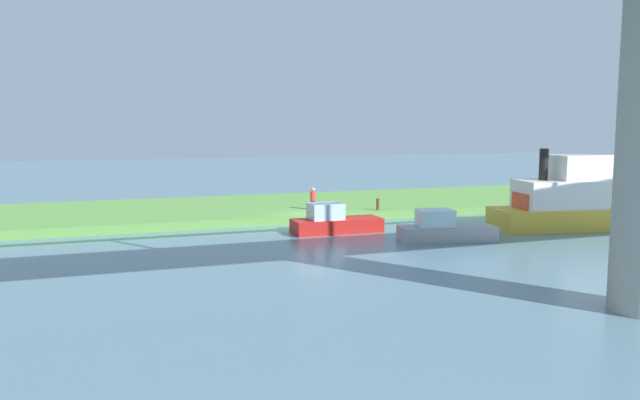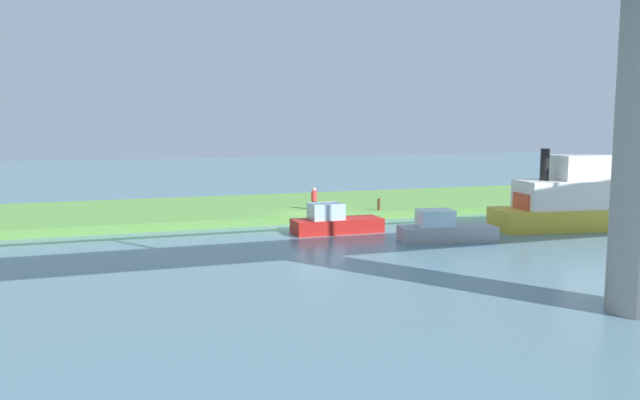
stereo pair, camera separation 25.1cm
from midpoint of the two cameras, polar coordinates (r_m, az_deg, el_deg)
The scene contains 8 objects.
ground_plane at distance 36.53m, azimuth -0.20°, elevation -2.15°, with size 160.00×160.00×0.00m, color slate.
grassy_bank at distance 42.15m, azimuth -2.88°, elevation -0.62°, with size 80.00×12.00×0.50m, color #5B9342.
person_on_bank at distance 38.70m, azimuth -0.36°, elevation 0.14°, with size 0.46×0.46×1.39m.
mooring_post at distance 38.71m, azimuth 5.64°, elevation -0.39°, with size 0.20×0.20×0.72m, color brown.
pontoon_yellow at distance 37.32m, azimuth 22.86°, elevation 0.08°, with size 9.16×4.40×4.49m.
houseboat_blue at distance 40.16m, azimuth 19.27°, elevation -1.03°, with size 4.11×1.69×1.34m.
riverboat_paddlewheel at distance 33.22m, azimuth 1.56°, elevation -2.04°, with size 4.86×1.76×1.61m.
motorboat_white at distance 31.43m, azimuth 11.61°, elevation -2.71°, with size 5.00×2.60×1.59m.
Camera 2 is at (11.76, 34.12, 5.66)m, focal length 34.66 mm.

